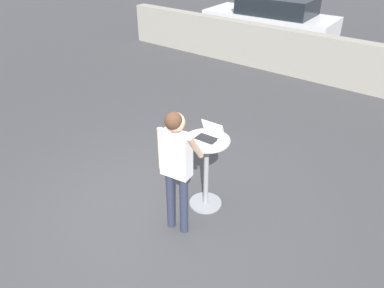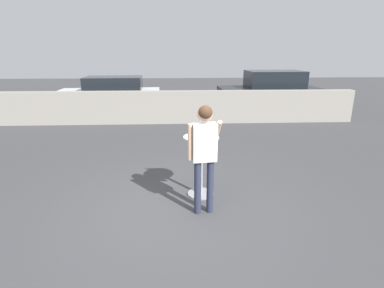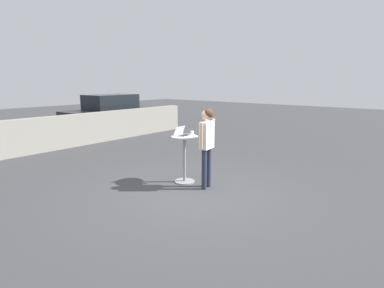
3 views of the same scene
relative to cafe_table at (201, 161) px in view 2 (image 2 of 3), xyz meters
name	(u,v)px [view 2 (image 2 of 3)]	position (x,y,z in m)	size (l,w,h in m)	color
ground_plane	(177,213)	(-0.43, -0.63, -0.65)	(50.00, 50.00, 0.00)	#3D3D3F
pavement_kerb	(177,107)	(-0.43, 5.68, -0.08)	(12.71, 0.35, 1.15)	gray
cafe_table	(201,161)	(0.00, 0.00, 0.00)	(0.62, 0.62, 1.09)	gray
laptop	(201,133)	(0.00, 0.04, 0.48)	(0.34, 0.33, 0.21)	silver
coffee_mug	(215,134)	(0.23, -0.04, 0.48)	(0.11, 0.07, 0.09)	white
standing_person	(204,147)	(0.00, -0.63, 0.46)	(0.51, 0.41, 1.74)	#282D42
parked_car_near_street	(111,93)	(-3.25, 8.18, 0.09)	(4.34, 1.99, 1.44)	silver
parked_car_further_down	(270,91)	(3.58, 7.83, 0.19)	(4.27, 1.93, 1.69)	black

